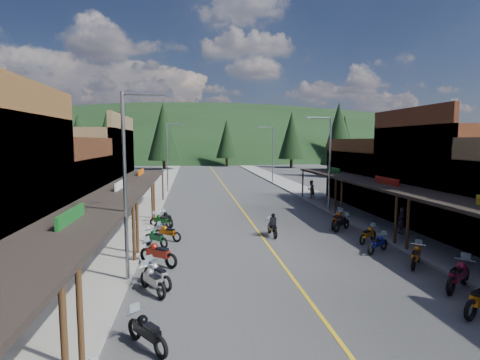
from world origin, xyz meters
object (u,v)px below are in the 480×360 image
object	(u,v)px
shop_west_3	(80,170)
bike_west_10	(167,217)
bike_east_6	(378,243)
streetlight_2	(328,160)
bike_east_9	(337,219)
pine_9	(344,139)
pine_7	(79,136)
pine_0	(19,139)
streetlight_3	(272,152)
streetlight_1	(168,154)
pine_8	(78,141)
bike_west_7	(156,237)
pine_11	(339,134)
bike_west_9	(161,220)
shop_west_2	(34,199)
pine_10	(116,137)
pine_1	(107,136)
streetlight_0	(128,178)
bike_west_5	(157,273)
pedestrian_east_b	(311,189)
pine_4	(292,135)
bike_east_5	(416,255)
bike_west_4	(153,279)
bike_west_8	(167,232)
shop_east_2	(456,177)
pine_3	(227,139)
rider_on_bike	(272,227)
bike_west_6	(158,252)
bike_west_3	(147,330)
pedestrian_east_a	(401,220)
bike_east_4	(459,274)
bike_east_7	(368,234)
bike_east_8	(342,222)
pine_6	(399,139)
pine_2	(163,131)
shop_east_3	(384,178)

from	to	relation	value
shop_west_3	bike_west_10	distance (m)	10.34
bike_east_6	streetlight_2	bearing A→B (deg)	139.65
bike_east_9	shop_west_3	bearing A→B (deg)	-166.11
pine_9	pine_7	bearing A→B (deg)	151.03
pine_0	streetlight_3	bearing A→B (deg)	-34.28
streetlight_1	pine_8	bearing A→B (deg)	129.90
pine_9	bike_west_7	distance (m)	55.07
pine_11	bike_west_9	distance (m)	43.50
shop_west_2	streetlight_2	distance (m)	21.73
pine_10	pine_11	xyz separation A→B (m)	(38.00, -12.00, 0.40)
shop_west_3	pine_9	bearing A→B (deg)	41.73
streetlight_2	pine_1	size ratio (longest dim) A/B	0.64
streetlight_0	pine_8	distance (m)	48.42
bike_west_5	pedestrian_east_b	bearing A→B (deg)	21.71
streetlight_0	bike_west_10	size ratio (longest dim) A/B	4.28
streetlight_0	streetlight_2	bearing A→B (deg)	45.20
pine_4	bike_east_5	bearing A→B (deg)	-100.12
pine_7	bike_west_4	xyz separation A→B (m)	(26.06, -83.30, -6.66)
pine_9	bike_west_9	bearing A→B (deg)	-126.71
bike_west_4	bike_east_5	xyz separation A→B (m)	(12.21, 1.61, -0.00)
pine_0	bike_west_8	bearing A→B (deg)	-60.91
pine_7	bike_east_6	size ratio (longest dim) A/B	6.62
shop_east_2	bike_east_5	xyz separation A→B (m)	(-7.51, -7.39, -2.94)
streetlight_0	bike_east_5	bearing A→B (deg)	1.36
pine_3	rider_on_bike	size ratio (longest dim) A/B	5.46
bike_west_6	bike_west_8	world-z (taller)	bike_west_6
pine_7	rider_on_bike	distance (m)	82.23
bike_west_3	rider_on_bike	size ratio (longest dim) A/B	0.99
rider_on_bike	pedestrian_east_a	bearing A→B (deg)	-9.71
bike_east_5	pine_11	bearing A→B (deg)	113.54
pine_11	bike_west_5	size ratio (longest dim) A/B	6.17
shop_east_2	bike_west_4	size ratio (longest dim) A/B	5.36
shop_west_3	pine_10	bearing A→B (deg)	96.22
streetlight_2	pedestrian_east_b	bearing A→B (deg)	83.11
pine_0	bike_east_4	bearing A→B (deg)	-56.72
pine_3	bike_east_7	distance (m)	67.68
bike_west_9	bike_west_5	bearing A→B (deg)	-142.99
shop_west_3	bike_west_7	xyz separation A→B (m)	(7.37, -11.84, -2.97)
bike_west_8	bike_east_8	bearing A→B (deg)	-50.04
streetlight_2	bike_east_8	xyz separation A→B (m)	(-1.34, -6.36, -3.88)
shop_west_2	bike_west_8	distance (m)	8.24
bike_west_8	bike_west_9	bearing A→B (deg)	44.88
streetlight_0	pine_4	bearing A→B (deg)	69.29
bike_east_8	pedestrian_east_b	size ratio (longest dim) A/B	1.09
shop_west_2	pine_6	xyz separation A→B (m)	(59.75, 62.30, 3.95)
bike_west_7	bike_east_5	distance (m)	13.69
shop_west_3	pedestrian_east_a	size ratio (longest dim) A/B	6.29
pine_2	pine_11	bearing A→B (deg)	-33.69
bike_east_9	pedestrian_east_b	world-z (taller)	pedestrian_east_b
shop_west_2	shop_east_3	distance (m)	29.13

